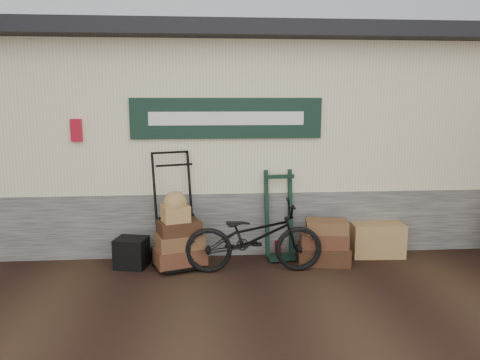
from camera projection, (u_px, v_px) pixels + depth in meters
name	position (u px, v px, depth m)	size (l,w,h in m)	color
ground	(256.00, 281.00, 5.75)	(80.00, 80.00, 0.00)	black
station_building	(238.00, 133.00, 8.16)	(14.40, 4.10, 3.20)	#4C4C47
porter_trolley	(175.00, 209.00, 6.19)	(0.78, 0.58, 1.55)	black
green_barrow	(280.00, 215.00, 6.51)	(0.45, 0.38, 1.23)	black
suitcase_stack	(324.00, 241.00, 6.34)	(0.69, 0.43, 0.61)	#331910
wicker_hamper	(376.00, 239.00, 6.69)	(0.73, 0.47, 0.47)	olive
black_trunk	(132.00, 253.00, 6.20)	(0.40, 0.34, 0.40)	black
bicycle	(254.00, 233.00, 5.99)	(1.76, 0.61, 1.02)	black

